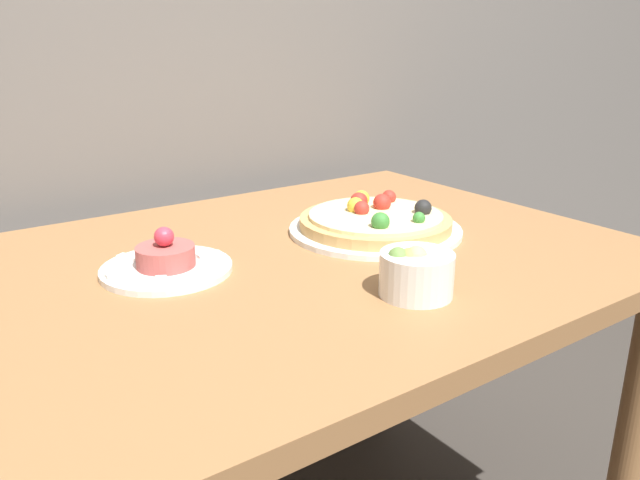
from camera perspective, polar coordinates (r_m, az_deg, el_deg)
The scene contains 4 objects.
dining_table at distance 1.09m, azimuth -2.77°, elevation -6.44°, with size 1.17×0.85×0.73m.
pizza_plate at distance 1.18m, azimuth 5.10°, elevation 1.63°, with size 0.32×0.32×0.06m.
tartare_plate at distance 1.01m, azimuth -13.88°, elevation -2.03°, with size 0.21×0.21×0.07m.
small_bowl at distance 0.90m, azimuth 8.74°, elevation -2.95°, with size 0.11×0.11×0.07m.
Camera 1 is at (-0.53, -0.41, 1.09)m, focal length 35.00 mm.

